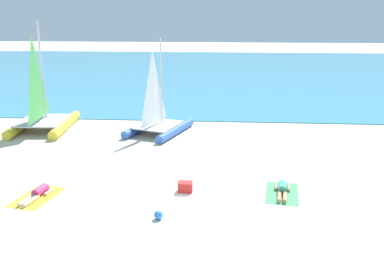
# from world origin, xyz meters

# --- Properties ---
(ground_plane) EXTENTS (120.00, 120.00, 0.00)m
(ground_plane) POSITION_xyz_m (0.00, 10.00, 0.00)
(ground_plane) COLOR beige
(ocean_water) EXTENTS (120.00, 40.00, 0.05)m
(ocean_water) POSITION_xyz_m (0.00, 30.23, 0.03)
(ocean_water) COLOR teal
(ocean_water) RESTS_ON ground
(sailboat_blue) EXTENTS (3.43, 4.24, 4.80)m
(sailboat_blue) POSITION_xyz_m (-1.99, 7.82, 0.71)
(sailboat_blue) COLOR blue
(sailboat_blue) RESTS_ON ground
(sailboat_yellow) EXTENTS (3.03, 4.47, 5.60)m
(sailboat_yellow) POSITION_xyz_m (-8.14, 7.98, 0.83)
(sailboat_yellow) COLOR yellow
(sailboat_yellow) RESTS_ON ground
(towel_left) EXTENTS (1.47, 2.09, 0.01)m
(towel_left) POSITION_xyz_m (-4.95, -0.21, 0.01)
(towel_left) COLOR yellow
(towel_left) RESTS_ON ground
(sunbather_left) EXTENTS (0.71, 1.56, 0.30)m
(sunbather_left) POSITION_xyz_m (-4.93, -0.14, 0.13)
(sunbather_left) COLOR #D83372
(sunbather_left) RESTS_ON towel_left
(towel_right) EXTENTS (1.36, 2.04, 0.01)m
(towel_right) POSITION_xyz_m (3.42, 0.70, 0.01)
(towel_right) COLOR #4CB266
(towel_right) RESTS_ON ground
(sunbather_right) EXTENTS (0.63, 1.57, 0.30)m
(sunbather_right) POSITION_xyz_m (3.43, 0.77, 0.13)
(sunbather_right) COLOR #3FB28C
(sunbather_right) RESTS_ON towel_right
(beach_ball) EXTENTS (0.28, 0.28, 0.28)m
(beach_ball) POSITION_xyz_m (-0.59, -1.46, 0.14)
(beach_ball) COLOR #337FE5
(beach_ball) RESTS_ON ground
(cooler_box) EXTENTS (0.50, 0.36, 0.36)m
(cooler_box) POSITION_xyz_m (0.05, 0.61, 0.18)
(cooler_box) COLOR red
(cooler_box) RESTS_ON ground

